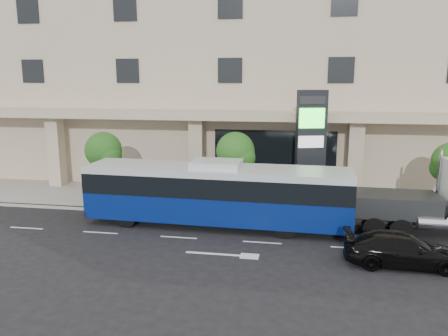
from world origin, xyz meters
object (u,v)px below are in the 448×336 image
object	(u,v)px
signage_pylon	(311,148)
black_sedan	(403,250)
city_bus	(217,193)
tow_truck	(448,202)

from	to	relation	value
signage_pylon	black_sedan	bearing A→B (deg)	-79.46
city_bus	tow_truck	bearing A→B (deg)	3.37
tow_truck	black_sedan	distance (m)	4.95
city_bus	signage_pylon	distance (m)	6.54
tow_truck	black_sedan	xyz separation A→B (m)	(-2.83, -3.93, -1.04)
city_bus	black_sedan	bearing A→B (deg)	-21.68
tow_truck	signage_pylon	bearing A→B (deg)	150.80
tow_truck	black_sedan	size ratio (longest dim) A/B	1.98
city_bus	tow_truck	world-z (taller)	tow_truck
city_bus	black_sedan	distance (m)	9.17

